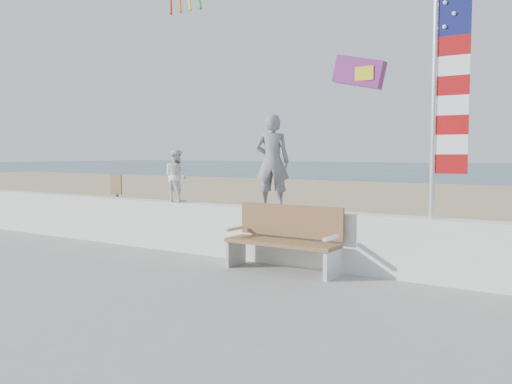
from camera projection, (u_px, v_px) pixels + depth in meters
ground at (174, 295)px, 7.55m from camera, size 220.00×220.00×0.00m
sand at (390, 223)px, 15.09m from camera, size 90.00×40.00×0.08m
seawall at (253, 233)px, 9.18m from camera, size 30.00×0.35×0.90m
adult at (272, 161)px, 8.89m from camera, size 0.66×0.54×1.54m
child at (176, 176)px, 10.04m from camera, size 0.49×0.39×0.97m
bench at (285, 238)px, 8.32m from camera, size 1.80×0.57×1.00m
flag at (444, 79)px, 7.33m from camera, size 0.50×0.08×3.50m
parafoil_kite at (360, 72)px, 10.30m from camera, size 1.03×0.31×0.70m
sign at (117, 202)px, 11.43m from camera, size 0.32×0.07×1.46m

